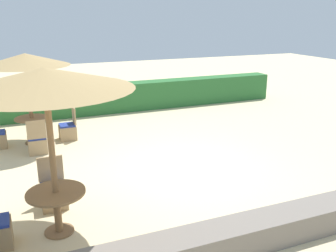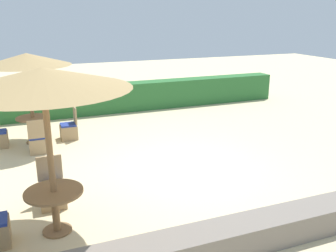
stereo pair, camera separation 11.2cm
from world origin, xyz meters
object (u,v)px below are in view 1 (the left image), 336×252
Objects in this scene: parasol_front_left at (45,79)px; patio_chair_front_left_north at (54,194)px; patio_chair_back_left_south at (37,143)px; round_table_front_left at (57,202)px; parasol_back_left at (25,60)px; round_table_back_left at (32,124)px; patio_chair_back_left_east at (68,130)px.

patio_chair_front_left_north is at bearing 88.37° from parasol_front_left.
round_table_front_left is at bearing -89.35° from patio_chair_back_left_south.
round_table_front_left is at bearing -88.92° from parasol_back_left.
round_table_back_left is 0.92m from patio_chair_back_left_south.
parasol_front_left reaches higher than patio_chair_back_left_east.
parasol_back_left is at bearing -88.28° from patio_chair_front_left_north.
parasol_front_left is 5.38m from patio_chair_back_left_east.
patio_chair_front_left_north and patio_chair_back_left_east have the same top height.
patio_chair_front_left_north is 3.96m from patio_chair_back_left_east.
parasol_back_left is at bearing 91.08° from round_table_front_left.
patio_chair_back_left_south is (0.05, -0.87, -0.28)m from round_table_back_left.
parasol_back_left reaches higher than patio_chair_front_left_north.
patio_chair_back_left_south is (-0.05, 3.96, -2.28)m from parasol_front_left.
patio_chair_back_left_east is (0.94, -0.04, -2.03)m from parasol_back_left.
round_table_front_left is 1.01× the size of patio_chair_back_left_south.
parasol_front_left is at bearing 88.37° from patio_chair_front_left_north.
parasol_front_left is 5.23m from round_table_back_left.
round_table_front_left reaches higher than round_table_back_left.
parasol_back_left reaches higher than round_table_back_left.
patio_chair_back_left_south reaches higher than round_table_front_left.
round_table_back_left is at bearing 93.02° from patio_chair_back_left_south.
parasol_front_left is at bearing -88.92° from parasol_back_left.
patio_chair_back_left_south is at bearing -86.98° from parasol_back_left.
patio_chair_back_left_east is 1.22m from patio_chair_back_left_south.
patio_chair_back_left_south reaches higher than round_table_back_left.
patio_chair_front_left_north is 1.03× the size of round_table_back_left.
patio_chair_back_left_east is at bearing 79.95° from round_table_front_left.
parasol_front_left is at bearing 169.95° from patio_chair_back_left_east.
parasol_front_left is 4.84m from parasol_back_left.
patio_chair_front_left_north is 4.41m from parasol_back_left.
round_table_front_left is 4.88m from patio_chair_back_left_east.
round_table_front_left is 5.14m from parasol_back_left.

